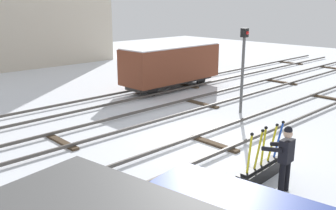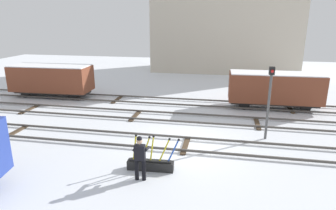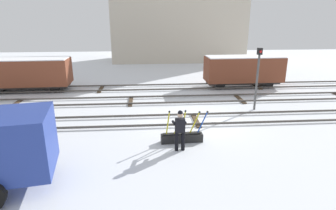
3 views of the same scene
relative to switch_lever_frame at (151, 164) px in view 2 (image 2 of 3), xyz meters
The scene contains 10 objects.
ground_plane 2.65m from the switch_lever_frame, 67.00° to the left, with size 60.00×60.00×0.00m, color silver.
track_main_line 2.64m from the switch_lever_frame, 67.00° to the left, with size 44.00×1.94×0.18m.
track_siding_near 6.17m from the switch_lever_frame, 80.36° to the left, with size 44.00×1.94×0.18m.
track_siding_far 9.41m from the switch_lever_frame, 83.70° to the left, with size 44.00×1.94×0.18m.
switch_lever_frame is the anchor object (origin of this frame).
rail_worker 1.04m from the switch_lever_frame, 104.59° to the right, with size 0.56×0.67×1.71m.
signal_post 6.50m from the switch_lever_frame, 40.37° to the left, with size 0.24×0.32×3.53m.
apartment_building 24.11m from the switch_lever_frame, 84.11° to the left, with size 15.52×5.80×11.52m.
freight_car_mid_siding 11.06m from the switch_lever_frame, 58.13° to the left, with size 5.75×2.05×2.34m.
freight_car_far_end 13.63m from the switch_lever_frame, 136.52° to the left, with size 5.86×2.25×2.35m.
Camera 2 is at (1.57, -12.40, 5.68)m, focal length 31.58 mm.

